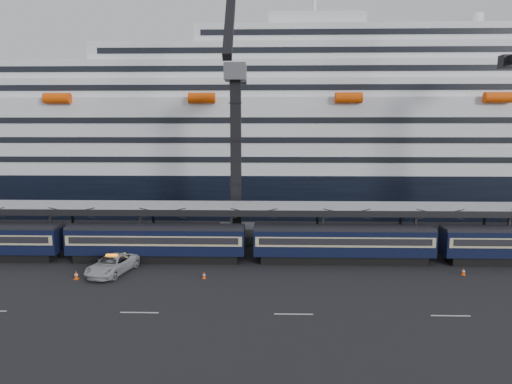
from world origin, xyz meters
TOP-DOWN VIEW (x-y plane):
  - ground at (0.00, 0.00)m, footprint 260.00×260.00m
  - train at (-4.65, 10.00)m, footprint 133.05×3.00m
  - canopy at (0.00, 14.00)m, footprint 130.00×6.25m
  - cruise_ship at (-1.08, 45.99)m, footprint 214.09×28.84m
  - crane_dark_near at (-20.00, 18.59)m, footprint 4.50×17.75m
  - pickup_truck at (-31.38, 5.59)m, footprint 4.30×6.95m
  - worker at (-30.61, 7.16)m, footprint 0.65×0.44m
  - traffic_cone_b at (-34.22, 3.77)m, footprint 0.43×0.43m
  - traffic_cone_c at (-22.09, 4.30)m, footprint 0.34×0.34m
  - traffic_cone_d at (3.18, 6.01)m, footprint 0.36×0.36m

SIDE VIEW (x-z plane):
  - ground at x=0.00m, z-range 0.00..0.00m
  - traffic_cone_c at x=-22.09m, z-range 0.00..0.67m
  - traffic_cone_d at x=3.18m, z-range 0.00..0.72m
  - traffic_cone_b at x=-34.22m, z-range -0.01..0.85m
  - worker at x=-30.61m, z-range 0.00..1.72m
  - pickup_truck at x=-31.38m, z-range 0.00..1.79m
  - train at x=-4.65m, z-range 0.18..4.23m
  - canopy at x=0.00m, z-range 2.49..8.01m
  - crane_dark_near at x=-20.00m, z-range -5.61..29.47m
  - cruise_ship at x=-1.08m, z-range -4.66..29.34m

